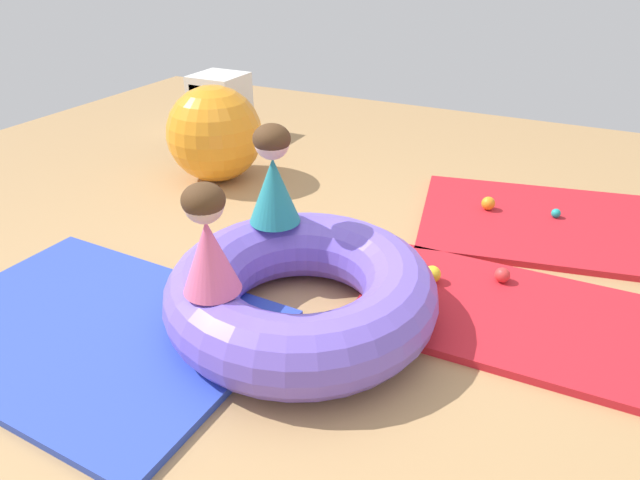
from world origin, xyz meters
TOP-DOWN VIEW (x-y plane):
  - ground_plane at (0.00, 0.00)m, footprint 8.00×8.00m
  - gym_mat_front at (0.99, 0.41)m, footprint 1.49×0.91m
  - gym_mat_center_rear at (-0.78, -0.59)m, footprint 1.68×1.22m
  - gym_mat_far_right at (1.04, 1.55)m, footprint 1.84×1.47m
  - inflatable_cushion at (0.07, -0.07)m, footprint 1.29×1.29m
  - child_in_teal at (-0.24, 0.23)m, footprint 0.28×0.28m
  - child_in_pink at (-0.15, -0.45)m, footprint 0.32×0.32m
  - play_ball_orange at (0.63, 1.54)m, footprint 0.09×0.09m
  - play_ball_yellow at (0.55, 0.50)m, footprint 0.09×0.09m
  - play_ball_teal at (1.06, 1.62)m, footprint 0.06×0.06m
  - play_ball_red at (0.89, 0.67)m, footprint 0.08×0.08m
  - exercise_ball_large at (-1.38, 1.27)m, footprint 0.71×0.71m
  - storage_cube at (-1.98, 2.17)m, footprint 0.44×0.44m

SIDE VIEW (x-z plane):
  - ground_plane at x=0.00m, z-range 0.00..0.00m
  - gym_mat_front at x=0.99m, z-range 0.00..0.04m
  - gym_mat_center_rear at x=-0.78m, z-range 0.00..0.04m
  - gym_mat_far_right at x=1.04m, z-range 0.00..0.04m
  - play_ball_teal at x=1.06m, z-range 0.04..0.10m
  - play_ball_red at x=0.89m, z-range 0.04..0.12m
  - play_ball_orange at x=0.63m, z-range 0.04..0.13m
  - play_ball_yellow at x=0.55m, z-range 0.04..0.13m
  - inflatable_cushion at x=0.07m, z-range 0.00..0.35m
  - storage_cube at x=-1.98m, z-range 0.00..0.56m
  - exercise_ball_large at x=-1.38m, z-range 0.00..0.71m
  - child_in_pink at x=-0.15m, z-range 0.34..0.83m
  - child_in_teal at x=-0.24m, z-range 0.34..0.86m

